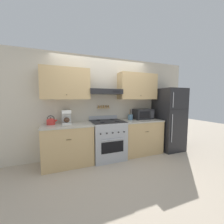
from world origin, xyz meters
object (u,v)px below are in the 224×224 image
object	(u,v)px
refrigerator	(169,119)
coffee_maker	(66,117)
utensil_crock	(130,117)
stove_range	(107,139)
tea_kettle	(51,121)
microwave	(143,114)

from	to	relation	value
refrigerator	coffee_maker	xyz separation A→B (m)	(-2.82, 0.21, 0.18)
utensil_crock	coffee_maker	bearing A→B (deg)	178.93
coffee_maker	utensil_crock	size ratio (longest dim) A/B	1.05
stove_range	utensil_crock	world-z (taller)	utensil_crock
coffee_maker	utensil_crock	world-z (taller)	coffee_maker
tea_kettle	coffee_maker	bearing A→B (deg)	5.41
microwave	utensil_crock	distance (m)	0.42
stove_range	coffee_maker	bearing A→B (deg)	169.46
stove_range	refrigerator	world-z (taller)	refrigerator
stove_range	tea_kettle	distance (m)	1.37
tea_kettle	utensil_crock	xyz separation A→B (m)	(1.98, 0.00, 0.00)
coffee_maker	microwave	bearing A→B (deg)	-0.37
stove_range	microwave	world-z (taller)	microwave
refrigerator	utensil_crock	distance (m)	1.18
refrigerator	tea_kettle	world-z (taller)	refrigerator
stove_range	utensil_crock	distance (m)	0.89
stove_range	coffee_maker	xyz separation A→B (m)	(-0.94, 0.17, 0.59)
coffee_maker	microwave	xyz separation A→B (m)	(2.07, -0.01, -0.02)
utensil_crock	refrigerator	bearing A→B (deg)	-8.81
refrigerator	coffee_maker	distance (m)	2.83
tea_kettle	refrigerator	bearing A→B (deg)	-3.28
stove_range	tea_kettle	xyz separation A→B (m)	(-1.27, 0.14, 0.51)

